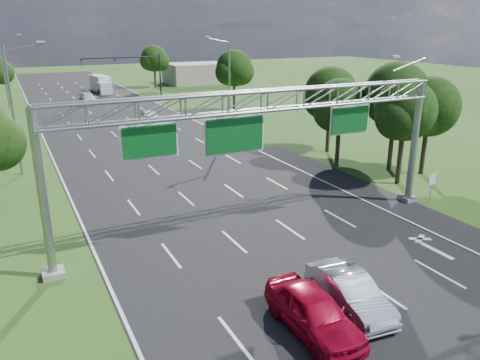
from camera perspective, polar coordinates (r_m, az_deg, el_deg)
ground at (r=42.61m, az=-9.49°, el=2.76°), size 220.00×220.00×0.00m
road at (r=42.61m, az=-9.49°, el=2.76°), size 18.00×180.00×0.02m
road_flare at (r=34.04m, az=15.82°, el=-1.68°), size 3.00×30.00×0.02m
sign_gantry at (r=24.97m, az=3.13°, el=8.28°), size 23.50×1.00×9.56m
regulatory_sign at (r=33.13m, az=22.35°, el=-0.18°), size 0.60×0.08×2.10m
traffic_signal at (r=77.07m, az=-12.34°, el=13.36°), size 12.21×0.24×7.00m
streetlight_l_near at (r=39.76m, az=-25.80°, el=8.33°), size 2.97×0.22×10.16m
streetlight_l_far at (r=74.57m, az=-26.74°, el=12.05°), size 2.97×0.22×10.16m
streetlight_r_mid at (r=54.82m, az=-1.49°, el=12.36°), size 2.97×0.22×10.16m
tree_cluster_right at (r=39.51m, az=16.46°, el=8.95°), size 9.91×14.60×8.68m
tree_verge_rd at (r=64.08m, az=-0.67°, el=13.27°), size 5.76×4.80×8.28m
tree_verge_re at (r=91.36m, az=-10.39°, el=14.20°), size 5.76×4.80×7.84m
building_right at (r=98.58m, az=-5.30°, el=12.83°), size 12.00×9.00×4.00m
red_coupe at (r=18.74m, az=8.93°, el=-15.57°), size 2.08×5.00×1.69m
silver_sedan at (r=20.33m, az=13.18°, el=-13.14°), size 2.08×4.86×1.56m
car_queue_a at (r=75.92m, az=-18.02°, el=9.44°), size 2.13×4.99×1.43m
car_queue_b at (r=79.31m, az=-17.96°, el=9.67°), size 1.87×4.02×1.11m
car_queue_d at (r=58.91m, az=-10.99°, el=7.60°), size 1.85×4.03×1.28m
box_truck at (r=88.18m, az=-16.56°, el=11.12°), size 2.87×7.75×2.85m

